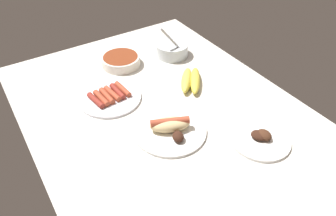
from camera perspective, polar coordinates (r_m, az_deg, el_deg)
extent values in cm
cube|color=silver|center=(116.90, -0.85, -0.92)|extent=(120.00, 90.00, 3.00)
cylinder|color=white|center=(122.40, -10.06, 1.75)|extent=(22.92, 22.92, 1.00)
cylinder|color=maroon|center=(119.75, -12.46, 1.31)|extent=(9.38, 3.34, 2.04)
cylinder|color=#AD472D|center=(120.42, -11.52, 1.71)|extent=(9.32, 2.77, 2.04)
cylinder|color=#AD472D|center=(121.12, -10.60, 2.11)|extent=(9.27, 2.50, 2.04)
cylinder|color=#AD472D|center=(121.87, -9.68, 2.51)|extent=(9.35, 3.06, 2.04)
cylinder|color=maroon|center=(122.65, -8.78, 2.90)|extent=(9.25, 2.39, 2.04)
cylinder|color=#AD472D|center=(123.46, -7.89, 3.28)|extent=(9.31, 2.76, 2.04)
cylinder|color=white|center=(107.42, 0.33, -3.92)|extent=(23.96, 23.96, 1.00)
ellipsoid|color=#E5C689|center=(105.57, 0.33, -2.86)|extent=(10.75, 14.53, 4.40)
cylinder|color=#AD472D|center=(104.76, 0.34, -2.38)|extent=(7.18, 12.50, 2.40)
ellipsoid|color=#381E14|center=(102.74, 1.77, -4.99)|extent=(5.28, 4.76, 2.80)
cylinder|color=white|center=(108.51, 15.73, -5.28)|extent=(19.12, 19.12, 1.00)
ellipsoid|color=#381E14|center=(107.34, 15.60, -4.59)|extent=(6.76, 6.49, 2.35)
ellipsoid|color=#472819|center=(107.56, 16.39, -4.50)|extent=(5.40, 4.52, 2.82)
ellipsoid|color=#E5D14C|center=(127.46, 3.22, 4.89)|extent=(14.88, 13.28, 3.86)
ellipsoid|color=gold|center=(127.62, 4.75, 4.81)|extent=(16.01, 13.34, 3.69)
cylinder|color=white|center=(140.26, -8.21, 8.13)|extent=(16.09, 16.09, 4.03)
cylinder|color=maroon|center=(139.43, -8.27, 8.70)|extent=(14.48, 14.48, 1.00)
cylinder|color=silver|center=(145.34, 0.73, 10.14)|extent=(13.99, 13.99, 5.64)
cylinder|color=beige|center=(144.78, 0.74, 10.53)|extent=(12.31, 12.31, 2.54)
cube|color=#B7B7BC|center=(139.33, 0.86, 11.52)|extent=(4.53, 10.34, 12.89)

